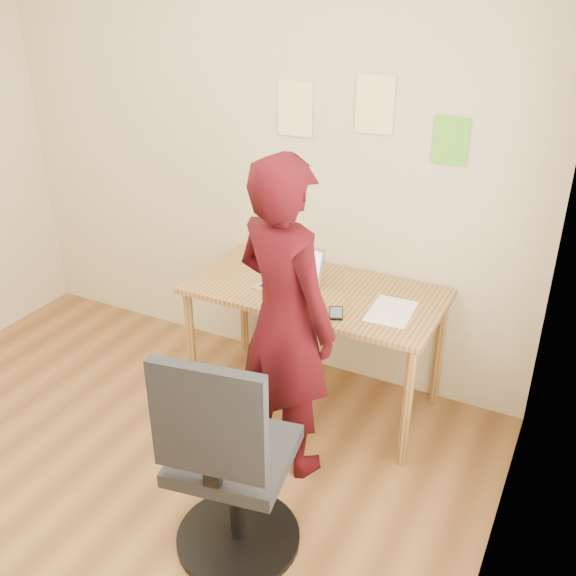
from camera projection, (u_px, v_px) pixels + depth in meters
The scene contains 10 objects.
room at pixel (20, 259), 2.40m from camera, with size 3.58×3.58×2.78m.
desk at pixel (315, 303), 3.57m from camera, with size 1.40×0.70×0.74m.
laptop at pixel (291, 279), 3.53m from camera, with size 0.36×0.33×0.22m.
paper_sheet at pixel (391, 311), 3.30m from camera, with size 0.22×0.31×0.00m, color white.
phone at pixel (336, 313), 3.27m from camera, with size 0.12×0.15×0.01m.
wall_note_left at pixel (295, 109), 3.54m from camera, with size 0.21×0.00×0.30m, color #FFE898.
wall_note_mid at pixel (375, 105), 3.33m from camera, with size 0.21×0.00×0.30m, color #FFE898.
wall_note_right at pixel (451, 141), 3.22m from camera, with size 0.18×0.00×0.24m, color #5DC02B.
office_chair at pixel (229, 472), 2.65m from camera, with size 0.56×0.57×1.07m.
person at pixel (285, 320), 3.06m from camera, with size 0.60×0.39×1.64m, color #33070B.
Camera 1 is at (1.89, -1.49, 2.33)m, focal length 40.00 mm.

